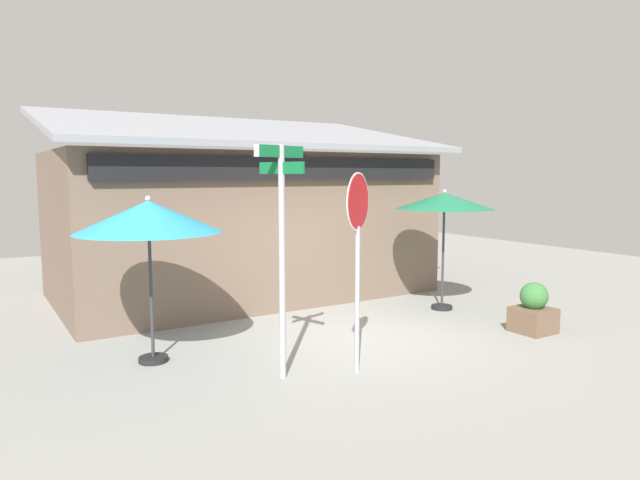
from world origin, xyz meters
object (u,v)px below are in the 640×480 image
at_px(patio_umbrella_teal_left, 148,218).
at_px(sidewalk_planter, 533,311).
at_px(patio_umbrella_forest_green_center, 444,202).
at_px(stop_sign, 358,233).
at_px(street_sign_post, 282,239).

xyz_separation_m(patio_umbrella_teal_left, sidewalk_planter, (6.29, -2.02, -1.81)).
xyz_separation_m(patio_umbrella_teal_left, patio_umbrella_forest_green_center, (6.16, 0.16, 0.06)).
distance_m(stop_sign, patio_umbrella_forest_green_center, 4.40).
height_order(stop_sign, sidewalk_planter, stop_sign).
relative_size(patio_umbrella_teal_left, sidewalk_planter, 2.76).
distance_m(stop_sign, sidewalk_planter, 4.26).
relative_size(street_sign_post, stop_sign, 1.13).
height_order(stop_sign, patio_umbrella_teal_left, stop_sign).
relative_size(stop_sign, patio_umbrella_forest_green_center, 1.14).
bearing_deg(street_sign_post, sidewalk_planter, -4.18).
bearing_deg(sidewalk_planter, patio_umbrella_forest_green_center, 93.45).
relative_size(street_sign_post, patio_umbrella_forest_green_center, 1.28).
distance_m(stop_sign, patio_umbrella_teal_left, 3.12).
distance_m(patio_umbrella_forest_green_center, sidewalk_planter, 2.87).
relative_size(patio_umbrella_forest_green_center, sidewalk_planter, 2.76).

